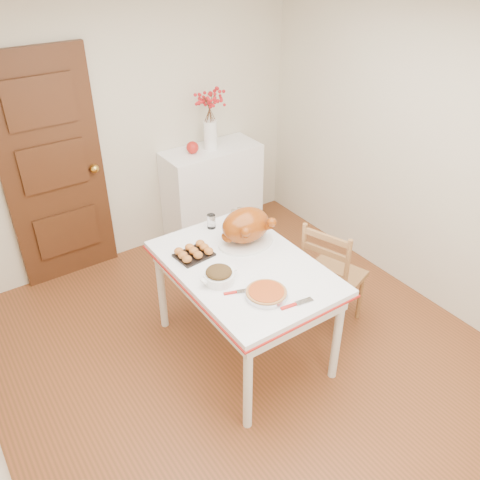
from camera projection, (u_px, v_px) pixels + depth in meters
floor at (253, 365)px, 3.85m from camera, size 3.50×4.00×0.00m
ceiling at (260, 6)px, 2.50m from camera, size 3.50×4.00×0.00m
wall_back at (126, 130)px, 4.56m from camera, size 3.50×0.00×2.50m
wall_right at (435, 160)px, 4.01m from camera, size 0.00×4.00×2.50m
door_back at (54, 172)px, 4.33m from camera, size 0.85×0.06×2.06m
sideboard at (212, 193)px, 5.18m from camera, size 0.97×0.43×0.97m
kitchen_table at (244, 309)px, 3.78m from camera, size 0.93×1.35×0.81m
chair_oak at (333, 274)px, 4.01m from camera, size 0.54×0.54×0.97m
berry_vase at (210, 120)px, 4.76m from camera, size 0.30×0.30×0.58m
apple at (192, 148)px, 4.79m from camera, size 0.12×0.12×0.12m
turkey_platter at (246, 227)px, 3.72m from camera, size 0.49×0.42×0.28m
pumpkin_pie at (266, 293)px, 3.25m from camera, size 0.29×0.29×0.06m
stuffing_dish at (219, 275)px, 3.37m from camera, size 0.31×0.27×0.10m
rolls_tray at (194, 252)px, 3.63m from camera, size 0.27×0.22×0.07m
pie_server at (297, 304)px, 3.19m from camera, size 0.24×0.10×0.01m
carving_knife at (242, 291)px, 3.30m from camera, size 0.25×0.13×0.01m
drinking_glass at (211, 221)px, 3.95m from camera, size 0.08×0.08×0.11m
shaker_pair at (237, 214)px, 4.06m from camera, size 0.11×0.06×0.10m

